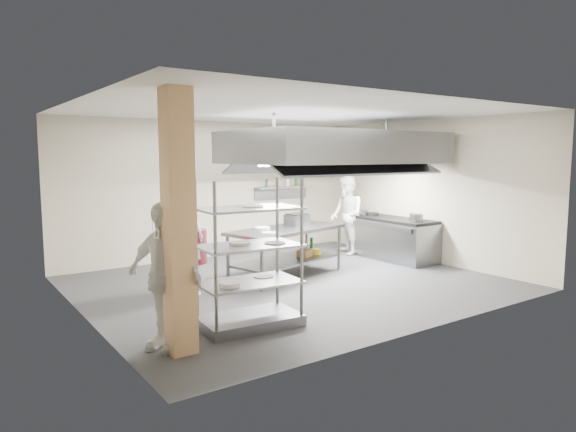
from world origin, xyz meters
TOP-DOWN VIEW (x-y plane):
  - floor at (0.00, 0.00)m, footprint 7.00×7.00m
  - ceiling at (0.00, 0.00)m, footprint 7.00×7.00m
  - wall_back at (0.00, 3.00)m, footprint 7.00×0.00m
  - wall_left at (-3.50, 0.00)m, footprint 0.00×6.00m
  - wall_right at (3.50, 0.00)m, footprint 0.00×6.00m
  - column at (-2.90, -1.90)m, footprint 0.30×0.30m
  - exhaust_hood at (1.30, 0.40)m, footprint 4.00×2.50m
  - hood_strip_a at (0.40, 0.40)m, footprint 1.60×0.12m
  - hood_strip_b at (2.20, 0.40)m, footprint 1.60×0.12m
  - wall_shelf at (1.80, 2.84)m, footprint 1.50×0.28m
  - island at (0.25, 0.51)m, footprint 2.54×1.54m
  - island_worktop at (0.25, 0.51)m, footprint 2.54×1.54m
  - island_undershelf at (0.25, 0.51)m, footprint 2.34×1.40m
  - pass_rack at (-1.80, -1.58)m, footprint 1.36×0.87m
  - cooking_range at (3.08, 0.50)m, footprint 0.80×2.00m
  - range_top at (3.08, 0.50)m, footprint 0.78×1.96m
  - chef_head at (-1.78, 0.43)m, footprint 0.61×0.79m
  - chef_line at (2.59, 1.49)m, footprint 0.97×1.08m
  - chef_plating at (-3.00, -1.68)m, footprint 0.86×1.09m
  - griddle at (0.64, 0.72)m, footprint 0.47×0.40m
  - wicker_basket at (0.68, 0.52)m, footprint 0.36×0.31m
  - stockpot at (3.08, -0.11)m, footprint 0.24×0.24m
  - plate_stack at (-1.80, -1.58)m, footprint 0.28×0.28m

SIDE VIEW (x-z plane):
  - floor at x=0.00m, z-range 0.00..0.00m
  - island_undershelf at x=0.25m, z-range 0.28..0.32m
  - wicker_basket at x=0.68m, z-range 0.32..0.45m
  - cooking_range at x=3.08m, z-range 0.00..0.84m
  - island at x=0.25m, z-range 0.00..0.91m
  - plate_stack at x=-1.80m, z-range 0.60..0.65m
  - chef_plating at x=-3.00m, z-range 0.00..1.73m
  - range_top at x=3.08m, z-range 0.84..0.90m
  - island_worktop at x=0.25m, z-range 0.85..0.91m
  - chef_line at x=2.59m, z-range 0.00..1.81m
  - chef_head at x=-1.78m, z-range 0.00..1.95m
  - pass_rack at x=-1.80m, z-range 0.00..1.95m
  - stockpot at x=3.08m, z-range 0.90..1.07m
  - griddle at x=0.64m, z-range 0.91..1.12m
  - wall_back at x=0.00m, z-range -2.00..5.00m
  - wall_left at x=-3.50m, z-range -1.50..4.50m
  - wall_right at x=3.50m, z-range -1.50..4.50m
  - column at x=-2.90m, z-range 0.00..3.00m
  - wall_shelf at x=1.80m, z-range 1.48..1.52m
  - hood_strip_a at x=0.40m, z-range 2.06..2.10m
  - hood_strip_b at x=2.20m, z-range 2.06..2.10m
  - exhaust_hood at x=1.30m, z-range 2.10..2.70m
  - ceiling at x=0.00m, z-range 3.00..3.00m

